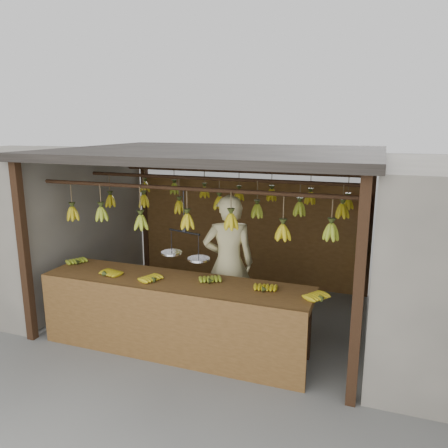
% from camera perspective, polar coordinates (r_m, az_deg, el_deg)
% --- Properties ---
extents(ground, '(80.00, 80.00, 0.00)m').
position_cam_1_polar(ground, '(6.54, -0.92, -11.74)').
color(ground, '#5B5B57').
extents(stall, '(4.30, 3.30, 2.40)m').
position_cam_1_polar(stall, '(6.30, 0.09, 6.02)').
color(stall, black).
rests_on(stall, ground).
extents(neighbor_left, '(3.00, 3.00, 2.30)m').
position_cam_1_polar(neighbor_left, '(8.13, -25.39, 0.46)').
color(neighbor_left, slate).
rests_on(neighbor_left, ground).
extents(counter, '(3.56, 0.76, 0.96)m').
position_cam_1_polar(counter, '(5.27, -6.93, -9.79)').
color(counter, brown).
rests_on(counter, ground).
extents(hanging_bananas, '(3.57, 2.24, 0.39)m').
position_cam_1_polar(hanging_bananas, '(6.05, -1.01, 2.39)').
color(hanging_bananas, gold).
rests_on(hanging_bananas, ground).
extents(balance_scale, '(0.66, 0.37, 0.83)m').
position_cam_1_polar(balance_scale, '(5.25, -5.14, -3.66)').
color(balance_scale, black).
rests_on(balance_scale, ground).
extents(vendor, '(0.79, 0.66, 1.85)m').
position_cam_1_polar(vendor, '(5.80, 0.58, -5.20)').
color(vendor, beige).
rests_on(vendor, ground).
extents(bag_bundles, '(0.08, 0.26, 1.26)m').
position_cam_1_polar(bag_bundles, '(7.11, 17.88, -1.67)').
color(bag_bundles, red).
rests_on(bag_bundles, ground).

